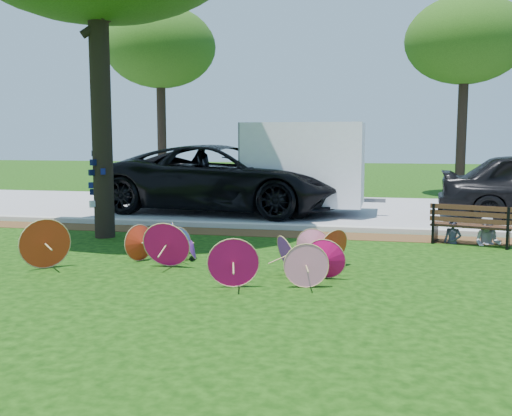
{
  "coord_description": "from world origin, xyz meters",
  "views": [
    {
      "loc": [
        2.69,
        -8.32,
        2.18
      ],
      "look_at": [
        0.5,
        2.0,
        0.9
      ],
      "focal_mm": 40.0,
      "sensor_mm": 36.0,
      "label": 1
    }
  ],
  "objects_px": {
    "parasol_pile": "(205,249)",
    "person_right": "(489,217)",
    "black_van": "(223,179)",
    "person_left": "(453,220)",
    "cargo_trailer": "(305,164)",
    "park_bench": "(471,225)"
  },
  "relations": [
    {
      "from": "person_right",
      "to": "park_bench",
      "type": "bearing_deg",
      "value": -148.75
    },
    {
      "from": "cargo_trailer",
      "to": "black_van",
      "type": "bearing_deg",
      "value": -178.03
    },
    {
      "from": "parasol_pile",
      "to": "person_left",
      "type": "height_order",
      "value": "person_left"
    },
    {
      "from": "black_van",
      "to": "person_right",
      "type": "relative_size",
      "value": 6.24
    },
    {
      "from": "black_van",
      "to": "cargo_trailer",
      "type": "distance_m",
      "value": 2.48
    },
    {
      "from": "park_bench",
      "to": "person_right",
      "type": "height_order",
      "value": "person_right"
    },
    {
      "from": "parasol_pile",
      "to": "black_van",
      "type": "xyz_separation_m",
      "value": [
        -1.71,
        7.45,
        0.64
      ]
    },
    {
      "from": "parasol_pile",
      "to": "black_van",
      "type": "relative_size",
      "value": 0.76
    },
    {
      "from": "black_van",
      "to": "person_left",
      "type": "bearing_deg",
      "value": -118.22
    },
    {
      "from": "cargo_trailer",
      "to": "park_bench",
      "type": "relative_size",
      "value": 2.08
    },
    {
      "from": "black_van",
      "to": "cargo_trailer",
      "type": "relative_size",
      "value": 2.16
    },
    {
      "from": "parasol_pile",
      "to": "person_left",
      "type": "bearing_deg",
      "value": 37.98
    },
    {
      "from": "cargo_trailer",
      "to": "person_right",
      "type": "relative_size",
      "value": 2.89
    },
    {
      "from": "park_bench",
      "to": "person_left",
      "type": "bearing_deg",
      "value": -172.23
    },
    {
      "from": "parasol_pile",
      "to": "person_right",
      "type": "distance_m",
      "value": 6.1
    },
    {
      "from": "person_left",
      "to": "parasol_pile",
      "type": "bearing_deg",
      "value": -118.64
    },
    {
      "from": "parasol_pile",
      "to": "cargo_trailer",
      "type": "distance_m",
      "value": 7.6
    },
    {
      "from": "black_van",
      "to": "person_left",
      "type": "distance_m",
      "value": 7.32
    },
    {
      "from": "park_bench",
      "to": "black_van",
      "type": "bearing_deg",
      "value": 163.37
    },
    {
      "from": "cargo_trailer",
      "to": "person_left",
      "type": "bearing_deg",
      "value": -47.21
    },
    {
      "from": "black_van",
      "to": "park_bench",
      "type": "bearing_deg",
      "value": -117.08
    },
    {
      "from": "parasol_pile",
      "to": "person_right",
      "type": "relative_size",
      "value": 4.76
    }
  ]
}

